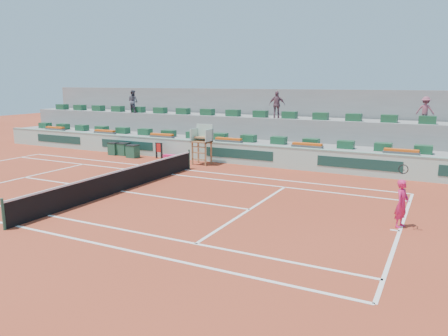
{
  "coord_description": "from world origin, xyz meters",
  "views": [
    {
      "loc": [
        12.96,
        -15.05,
        4.92
      ],
      "look_at": [
        4.0,
        2.5,
        1.0
      ],
      "focal_mm": 35.0,
      "sensor_mm": 36.0,
      "label": 1
    }
  ],
  "objects_px": {
    "umpire_chair": "(203,139)",
    "tennis_player": "(402,203)",
    "drink_cooler_a": "(133,151)",
    "player_bag": "(170,157)"
  },
  "relations": [
    {
      "from": "umpire_chair",
      "to": "tennis_player",
      "type": "height_order",
      "value": "umpire_chair"
    },
    {
      "from": "drink_cooler_a",
      "to": "tennis_player",
      "type": "bearing_deg",
      "value": -22.1
    },
    {
      "from": "drink_cooler_a",
      "to": "tennis_player",
      "type": "relative_size",
      "value": 0.37
    },
    {
      "from": "umpire_chair",
      "to": "tennis_player",
      "type": "xyz_separation_m",
      "value": [
        11.84,
        -7.03,
        -0.7
      ]
    },
    {
      "from": "player_bag",
      "to": "tennis_player",
      "type": "distance_m",
      "value": 16.12
    },
    {
      "from": "drink_cooler_a",
      "to": "tennis_player",
      "type": "xyz_separation_m",
      "value": [
        17.09,
        -6.94,
        0.42
      ]
    },
    {
      "from": "drink_cooler_a",
      "to": "tennis_player",
      "type": "height_order",
      "value": "tennis_player"
    },
    {
      "from": "player_bag",
      "to": "umpire_chair",
      "type": "height_order",
      "value": "umpire_chair"
    },
    {
      "from": "umpire_chair",
      "to": "player_bag",
      "type": "bearing_deg",
      "value": 175.32
    },
    {
      "from": "player_bag",
      "to": "drink_cooler_a",
      "type": "height_order",
      "value": "drink_cooler_a"
    }
  ]
}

